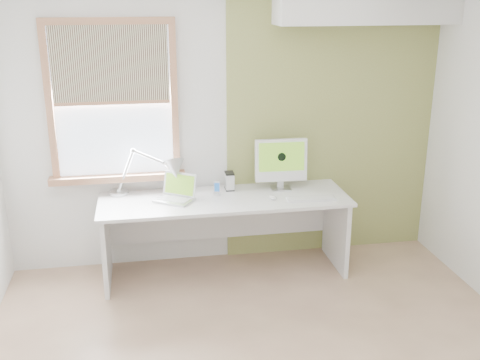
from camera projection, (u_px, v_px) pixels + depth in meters
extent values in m
cube|color=silver|center=(226.00, 125.00, 5.19)|extent=(4.00, 0.02, 2.60)
cube|color=silver|center=(386.00, 354.00, 1.90)|extent=(4.00, 0.02, 2.60)
cube|color=olive|center=(332.00, 121.00, 5.34)|extent=(2.00, 0.02, 2.60)
cube|color=#936144|center=(49.00, 104.00, 4.82)|extent=(0.06, 0.06, 1.42)
cube|color=#936144|center=(174.00, 100.00, 5.00)|extent=(0.06, 0.06, 1.42)
cube|color=#936144|center=(107.00, 21.00, 4.70)|extent=(1.00, 0.06, 0.06)
cube|color=#936144|center=(118.00, 177.00, 5.11)|extent=(1.20, 0.14, 0.06)
cube|color=#D1E2F9|center=(113.00, 102.00, 4.93)|extent=(1.00, 0.01, 1.30)
cube|color=beige|center=(110.00, 65.00, 4.79)|extent=(0.98, 0.02, 0.65)
cube|color=#936144|center=(113.00, 103.00, 4.89)|extent=(0.98, 0.03, 0.03)
cube|color=silver|center=(225.00, 200.00, 5.01)|extent=(2.20, 0.70, 0.03)
cube|color=silver|center=(106.00, 246.00, 4.95)|extent=(0.04, 0.64, 0.70)
cube|color=silver|center=(336.00, 229.00, 5.30)|extent=(0.04, 0.64, 0.70)
cube|color=silver|center=(220.00, 214.00, 5.39)|extent=(2.08, 0.02, 0.48)
cylinder|color=silver|center=(119.00, 193.00, 5.10)|extent=(0.21, 0.21, 0.03)
sphere|color=silver|center=(119.00, 191.00, 5.10)|extent=(0.06, 0.06, 0.05)
cylinder|color=silver|center=(126.00, 171.00, 5.03)|extent=(0.18, 0.06, 0.38)
sphere|color=silver|center=(133.00, 151.00, 4.97)|extent=(0.06, 0.06, 0.05)
cylinder|color=silver|center=(152.00, 158.00, 4.97)|extent=(0.34, 0.15, 0.15)
sphere|color=silver|center=(171.00, 166.00, 4.96)|extent=(0.05, 0.05, 0.04)
cone|color=silver|center=(175.00, 169.00, 4.97)|extent=(0.24, 0.28, 0.23)
cube|color=silver|center=(174.00, 200.00, 4.93)|extent=(0.39, 0.36, 0.02)
cube|color=#B2B5B7|center=(174.00, 199.00, 4.93)|extent=(0.30, 0.26, 0.00)
cube|color=silver|center=(180.00, 184.00, 4.99)|extent=(0.30, 0.23, 0.21)
cube|color=#598A1E|center=(180.00, 184.00, 4.99)|extent=(0.26, 0.19, 0.17)
cylinder|color=silver|center=(217.00, 194.00, 5.08)|extent=(0.08, 0.08, 0.02)
cube|color=silver|center=(217.00, 187.00, 5.06)|extent=(0.05, 0.02, 0.11)
cube|color=#194C99|center=(217.00, 187.00, 5.06)|extent=(0.04, 0.01, 0.08)
cube|color=silver|center=(229.00, 181.00, 5.20)|extent=(0.08, 0.13, 0.16)
cube|color=black|center=(229.00, 173.00, 5.17)|extent=(0.08, 0.13, 0.01)
cube|color=black|center=(229.00, 189.00, 5.22)|extent=(0.08, 0.13, 0.01)
cube|color=silver|center=(281.00, 188.00, 5.23)|extent=(0.18, 0.16, 0.01)
cube|color=silver|center=(280.00, 179.00, 5.23)|extent=(0.06, 0.02, 0.16)
cube|color=white|center=(281.00, 160.00, 5.17)|extent=(0.48, 0.10, 0.39)
cube|color=#598A1E|center=(282.00, 157.00, 5.13)|extent=(0.42, 0.04, 0.26)
cylinder|color=black|center=(282.00, 157.00, 5.12)|extent=(0.08, 0.01, 0.08)
cube|color=white|center=(311.00, 199.00, 4.96)|extent=(0.44, 0.14, 0.02)
cube|color=white|center=(311.00, 198.00, 4.96)|extent=(0.40, 0.11, 0.00)
ellipsoid|color=white|center=(273.00, 197.00, 4.97)|extent=(0.08, 0.11, 0.03)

